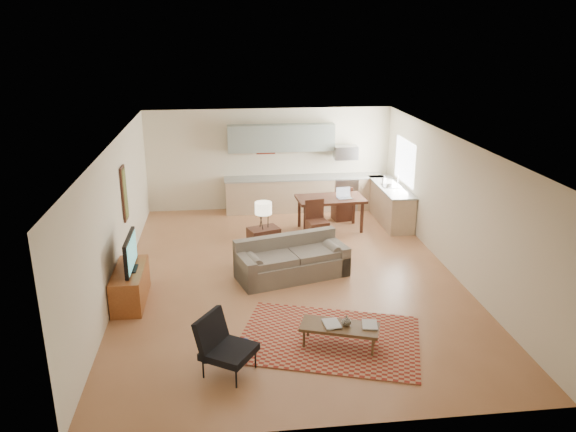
{
  "coord_description": "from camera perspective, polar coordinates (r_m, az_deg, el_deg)",
  "views": [
    {
      "loc": [
        -1.24,
        -10.14,
        4.69
      ],
      "look_at": [
        0.0,
        0.3,
        1.15
      ],
      "focal_mm": 35.0,
      "sensor_mm": 36.0,
      "label": 1
    }
  ],
  "objects": [
    {
      "name": "wall_art_left",
      "position": [
        11.65,
        -16.26,
        2.21
      ],
      "size": [
        0.06,
        0.42,
        1.1
      ],
      "primitive_type": null,
      "color": "olive",
      "rests_on": "room"
    },
    {
      "name": "vase",
      "position": [
        8.77,
        5.96,
        -10.5
      ],
      "size": [
        0.18,
        0.18,
        0.16
      ],
      "primitive_type": "imported",
      "rotation": [
        0.0,
        0.0,
        0.11
      ],
      "color": "black",
      "rests_on": "coffee_table"
    },
    {
      "name": "book_a",
      "position": [
        8.76,
        3.66,
        -10.96
      ],
      "size": [
        0.3,
        0.37,
        0.03
      ],
      "primitive_type": "imported",
      "rotation": [
        0.0,
        0.0,
        0.09
      ],
      "color": "maroon",
      "rests_on": "coffee_table"
    },
    {
      "name": "kitchen_microwave",
      "position": [
        15.03,
        5.87,
        6.45
      ],
      "size": [
        0.62,
        0.4,
        0.35
      ],
      "primitive_type": "cube",
      "color": "#A5A8AD",
      "rests_on": "room"
    },
    {
      "name": "tv_credenza",
      "position": [
        10.48,
        -15.73,
        -6.82
      ],
      "size": [
        0.52,
        1.36,
        0.63
      ],
      "primitive_type": null,
      "color": "brown",
      "rests_on": "floor"
    },
    {
      "name": "kitchen_range",
      "position": [
        15.28,
        5.75,
        2.4
      ],
      "size": [
        0.62,
        0.62,
        0.9
      ],
      "primitive_type": "cube",
      "color": "#A5A8AD",
      "rests_on": "ground"
    },
    {
      "name": "laptop",
      "position": [
        13.44,
        5.78,
        2.31
      ],
      "size": [
        0.37,
        0.29,
        0.26
      ],
      "primitive_type": null,
      "rotation": [
        0.0,
        0.0,
        0.11
      ],
      "color": "#A5A8AD",
      "rests_on": "dining_table"
    },
    {
      "name": "console_table",
      "position": [
        11.82,
        -2.47,
        -2.88
      ],
      "size": [
        0.73,
        0.6,
        0.73
      ],
      "primitive_type": null,
      "rotation": [
        0.0,
        0.0,
        0.35
      ],
      "color": "#381C13",
      "rests_on": "floor"
    },
    {
      "name": "dining_chair_near",
      "position": [
        12.86,
        2.99,
        -0.55
      ],
      "size": [
        0.53,
        0.55,
        0.95
      ],
      "primitive_type": null,
      "rotation": [
        0.0,
        0.0,
        0.18
      ],
      "color": "#381C13",
      "rests_on": "floor"
    },
    {
      "name": "dining_table",
      "position": [
        13.63,
        4.3,
        0.24
      ],
      "size": [
        1.66,
        1.02,
        0.81
      ],
      "primitive_type": null,
      "rotation": [
        0.0,
        0.0,
        0.06
      ],
      "color": "#381C13",
      "rests_on": "floor"
    },
    {
      "name": "soap_bottle",
      "position": [
        14.53,
        9.74,
        3.69
      ],
      "size": [
        0.11,
        0.12,
        0.19
      ],
      "primitive_type": "imported",
      "rotation": [
        0.0,
        0.0,
        0.16
      ],
      "color": "beige",
      "rests_on": "kitchen_counter_right"
    },
    {
      "name": "rug",
      "position": [
        9.12,
        4.22,
        -12.31
      ],
      "size": [
        3.26,
        2.7,
        0.02
      ],
      "primitive_type": "cube",
      "rotation": [
        0.0,
        0.0,
        -0.31
      ],
      "color": "maroon",
      "rests_on": "floor"
    },
    {
      "name": "table_lamp",
      "position": [
        11.6,
        -2.51,
        0.12
      ],
      "size": [
        0.48,
        0.48,
        0.58
      ],
      "primitive_type": null,
      "rotation": [
        0.0,
        0.0,
        0.51
      ],
      "color": "beige",
      "rests_on": "console_table"
    },
    {
      "name": "book_b",
      "position": [
        8.83,
        7.55,
        -10.86
      ],
      "size": [
        0.35,
        0.4,
        0.02
      ],
      "primitive_type": "imported",
      "rotation": [
        0.0,
        0.0,
        -0.2
      ],
      "color": "navy",
      "rests_on": "coffee_table"
    },
    {
      "name": "armchair",
      "position": [
        8.14,
        -6.01,
        -13.02
      ],
      "size": [
        1.04,
        1.04,
        0.86
      ],
      "primitive_type": null,
      "rotation": [
        0.0,
        0.0,
        1.0
      ],
      "color": "black",
      "rests_on": "floor"
    },
    {
      "name": "room",
      "position": [
        10.75,
        0.19,
        0.5
      ],
      "size": [
        9.0,
        9.0,
        9.0
      ],
      "color": "#9D643F",
      "rests_on": "ground"
    },
    {
      "name": "tv",
      "position": [
        10.23,
        -15.74,
        -3.64
      ],
      "size": [
        0.1,
        1.04,
        0.63
      ],
      "primitive_type": null,
      "color": "black",
      "rests_on": "tv_credenza"
    },
    {
      "name": "window_right",
      "position": [
        14.23,
        11.77,
        5.46
      ],
      "size": [
        0.02,
        1.4,
        1.05
      ],
      "primitive_type": "cube",
      "color": "white",
      "rests_on": "room"
    },
    {
      "name": "triptych",
      "position": [
        14.95,
        -2.28,
        7.25
      ],
      "size": [
        1.7,
        0.04,
        0.5
      ],
      "primitive_type": null,
      "color": "beige",
      "rests_on": "room"
    },
    {
      "name": "sofa",
      "position": [
        11.03,
        0.43,
        -4.33
      ],
      "size": [
        2.43,
        1.57,
        0.78
      ],
      "primitive_type": null,
      "rotation": [
        0.0,
        0.0,
        0.28
      ],
      "color": "#695F52",
      "rests_on": "floor"
    },
    {
      "name": "kitchen_counter_back",
      "position": [
        15.08,
        1.66,
        2.31
      ],
      "size": [
        4.26,
        0.64,
        0.92
      ],
      "primitive_type": null,
      "color": "tan",
      "rests_on": "ground"
    },
    {
      "name": "kitchen_counter_right",
      "position": [
        14.42,
        10.36,
        1.23
      ],
      "size": [
        0.64,
        2.26,
        0.92
      ],
      "primitive_type": null,
      "color": "tan",
      "rests_on": "ground"
    },
    {
      "name": "coffee_table",
      "position": [
        8.87,
        5.24,
        -12.03
      ],
      "size": [
        1.29,
        0.85,
        0.36
      ],
      "primitive_type": null,
      "rotation": [
        0.0,
        0.0,
        -0.34
      ],
      "color": "#4A331C",
      "rests_on": "floor"
    },
    {
      "name": "dining_chair_far",
      "position": [
        14.38,
        5.48,
        1.36
      ],
      "size": [
        0.49,
        0.51,
        0.9
      ],
      "primitive_type": null,
      "rotation": [
        0.0,
        0.0,
        3.28
      ],
      "color": "#381C13",
      "rests_on": "floor"
    },
    {
      "name": "upper_cabinets",
      "position": [
        14.81,
        -0.69,
        7.94
      ],
      "size": [
        2.8,
        0.34,
        0.7
      ],
      "primitive_type": "cube",
      "color": "gray",
      "rests_on": "room"
    }
  ]
}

